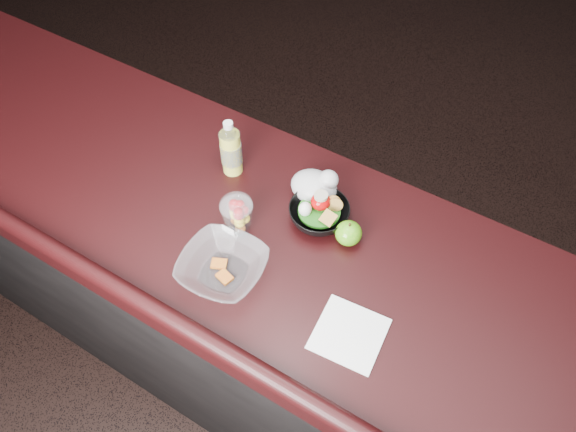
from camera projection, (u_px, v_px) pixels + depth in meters
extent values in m
cube|color=black|center=(269.00, 319.00, 1.95)|extent=(4.00, 0.65, 0.98)
cube|color=black|center=(264.00, 232.00, 1.55)|extent=(4.06, 0.71, 0.04)
cylinder|color=yellow|center=(231.00, 153.00, 1.61)|extent=(0.06, 0.06, 0.14)
cylinder|color=white|center=(231.00, 153.00, 1.61)|extent=(0.06, 0.06, 0.14)
cone|color=white|center=(229.00, 131.00, 1.54)|extent=(0.06, 0.06, 0.03)
cylinder|color=white|center=(228.00, 125.00, 1.53)|extent=(0.03, 0.03, 0.02)
cylinder|color=#072D99|center=(231.00, 153.00, 1.61)|extent=(0.06, 0.06, 0.07)
ellipsoid|color=white|center=(236.00, 206.00, 1.45)|extent=(0.09, 0.09, 0.05)
ellipsoid|color=#2C9311|center=(349.00, 233.00, 1.48)|extent=(0.07, 0.07, 0.07)
cylinder|color=black|center=(350.00, 225.00, 1.45)|extent=(0.01, 0.01, 0.01)
ellipsoid|color=silver|center=(314.00, 187.00, 1.57)|extent=(0.14, 0.11, 0.08)
sphere|color=silver|center=(328.00, 180.00, 1.55)|extent=(0.06, 0.06, 0.06)
imported|color=black|center=(319.00, 214.00, 1.53)|extent=(0.20, 0.20, 0.05)
cylinder|color=#0F470C|center=(319.00, 211.00, 1.52)|extent=(0.12, 0.12, 0.01)
ellipsoid|color=#A60708|center=(321.00, 201.00, 1.51)|extent=(0.05, 0.05, 0.05)
cylinder|color=beige|center=(321.00, 196.00, 1.49)|extent=(0.04, 0.04, 0.01)
ellipsoid|color=white|center=(305.00, 209.00, 1.51)|extent=(0.04, 0.04, 0.04)
imported|color=silver|center=(223.00, 267.00, 1.42)|extent=(0.24, 0.24, 0.05)
cube|color=#990F0C|center=(219.00, 264.00, 1.45)|extent=(0.05, 0.04, 0.01)
cube|color=#990F0C|center=(224.00, 277.00, 1.42)|extent=(0.05, 0.04, 0.01)
cube|color=white|center=(349.00, 334.00, 1.34)|extent=(0.17, 0.17, 0.00)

